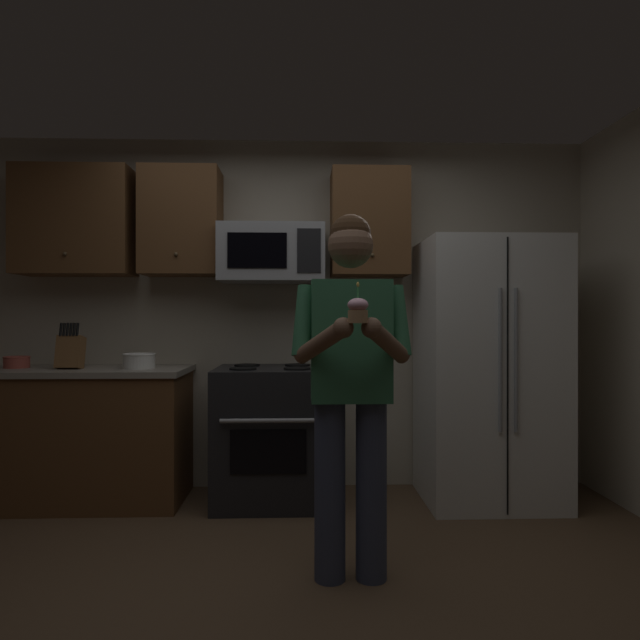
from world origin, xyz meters
TOP-DOWN VIEW (x-y plane):
  - ground_plane at (0.00, 0.00)m, footprint 6.00×6.00m
  - wall_back at (0.00, 1.75)m, footprint 4.40×0.10m
  - oven_range at (-0.15, 1.36)m, footprint 0.76×0.70m
  - microwave at (-0.15, 1.48)m, footprint 0.74×0.41m
  - refrigerator at (1.35, 1.32)m, footprint 0.90×0.75m
  - cabinet_row_upper at (-0.72, 1.53)m, footprint 2.78×0.36m
  - counter_left at (-1.45, 1.38)m, footprint 1.44×0.66m
  - knife_block at (-1.50, 1.33)m, footprint 0.16×0.15m
  - bowl_large_white at (-1.05, 1.34)m, footprint 0.22×0.22m
  - bowl_small_colored at (-1.90, 1.40)m, footprint 0.17×0.17m
  - person at (0.30, 0.19)m, footprint 0.60×0.48m
  - cupcake at (0.30, -0.14)m, footprint 0.09×0.09m

SIDE VIEW (x-z plane):
  - ground_plane at x=0.00m, z-range 0.00..0.00m
  - oven_range at x=-0.15m, z-range 0.00..0.93m
  - counter_left at x=-1.45m, z-range 0.00..0.92m
  - refrigerator at x=1.35m, z-range 0.00..1.80m
  - bowl_small_colored at x=-1.90m, z-range 0.92..1.00m
  - bowl_large_white at x=-1.05m, z-range 0.92..1.02m
  - person at x=0.30m, z-range 0.11..1.88m
  - knife_block at x=-1.50m, z-range 0.88..1.20m
  - cupcake at x=0.30m, z-range 1.20..1.38m
  - wall_back at x=0.00m, z-range 0.00..2.60m
  - microwave at x=-0.15m, z-range 1.52..1.92m
  - cabinet_row_upper at x=-0.72m, z-range 1.57..2.33m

